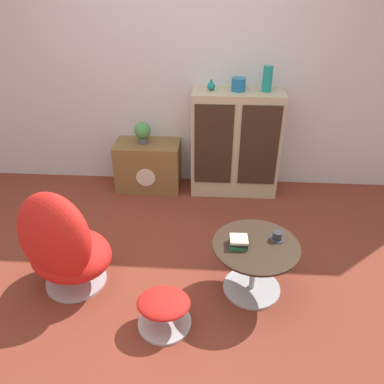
{
  "coord_description": "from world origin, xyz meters",
  "views": [
    {
      "loc": [
        0.35,
        -2.18,
        2.13
      ],
      "look_at": [
        0.18,
        0.43,
        0.55
      ],
      "focal_mm": 35.0,
      "sensor_mm": 36.0,
      "label": 1
    }
  ],
  "objects": [
    {
      "name": "ground_plane",
      "position": [
        0.0,
        0.0,
        0.0
      ],
      "size": [
        12.0,
        12.0,
        0.0
      ],
      "primitive_type": "plane",
      "color": "brown"
    },
    {
      "name": "potted_plant",
      "position": [
        -0.4,
        1.44,
        0.66
      ],
      "size": [
        0.17,
        0.17,
        0.23
      ],
      "color": "#4C4C51",
      "rests_on": "tv_console"
    },
    {
      "name": "teacup",
      "position": [
        0.83,
        0.01,
        0.46
      ],
      "size": [
        0.11,
        0.11,
        0.06
      ],
      "color": "#2D2D33",
      "rests_on": "coffee_table"
    },
    {
      "name": "ottoman",
      "position": [
        0.05,
        -0.44,
        0.16
      ],
      "size": [
        0.37,
        0.37,
        0.24
      ],
      "color": "#B7B7BC",
      "rests_on": "ground_plane"
    },
    {
      "name": "tv_console",
      "position": [
        -0.36,
        1.44,
        0.26
      ],
      "size": [
        0.69,
        0.41,
        0.53
      ],
      "color": "brown",
      "rests_on": "ground_plane"
    },
    {
      "name": "wall_back",
      "position": [
        0.0,
        1.67,
        1.3
      ],
      "size": [
        6.4,
        0.06,
        2.6
      ],
      "color": "silver",
      "rests_on": "ground_plane"
    },
    {
      "name": "coffee_table",
      "position": [
        0.68,
        -0.07,
        0.27
      ],
      "size": [
        0.63,
        0.63,
        0.43
      ],
      "color": "#B7B7BC",
      "rests_on": "ground_plane"
    },
    {
      "name": "vase_inner_left",
      "position": [
        0.57,
        1.45,
        1.16
      ],
      "size": [
        0.14,
        0.14,
        0.12
      ],
      "color": "#196699",
      "rests_on": "sideboard"
    },
    {
      "name": "sideboard",
      "position": [
        0.57,
        1.45,
        0.55
      ],
      "size": [
        0.9,
        0.4,
        1.1
      ],
      "color": "tan",
      "rests_on": "ground_plane"
    },
    {
      "name": "vase_leftmost",
      "position": [
        0.31,
        1.45,
        1.14
      ],
      "size": [
        0.08,
        0.08,
        0.1
      ],
      "color": "#147A75",
      "rests_on": "sideboard"
    },
    {
      "name": "egg_chair",
      "position": [
        -0.72,
        -0.13,
        0.4
      ],
      "size": [
        0.82,
        0.79,
        0.87
      ],
      "color": "#B7B7BC",
      "rests_on": "ground_plane"
    },
    {
      "name": "vase_inner_right",
      "position": [
        0.84,
        1.45,
        1.22
      ],
      "size": [
        0.09,
        0.09,
        0.24
      ],
      "color": "teal",
      "rests_on": "sideboard"
    },
    {
      "name": "book_stack",
      "position": [
        0.55,
        -0.08,
        0.46
      ],
      "size": [
        0.14,
        0.13,
        0.06
      ],
      "color": "#237038",
      "rests_on": "coffee_table"
    }
  ]
}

